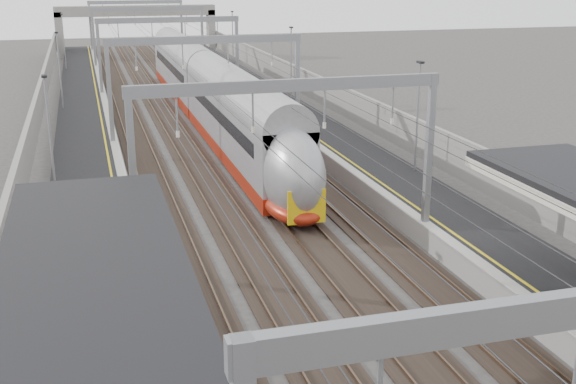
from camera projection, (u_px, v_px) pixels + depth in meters
platform_left at (86, 140)px, 49.70m from camera, size 4.00×120.00×1.00m
platform_right at (308, 127)px, 53.88m from camera, size 4.00×120.00×1.00m
tracks at (202, 139)px, 51.93m from camera, size 11.40×140.00×0.20m
overhead_line at (185, 44)px, 56.20m from camera, size 13.00×140.00×6.60m
overbridge at (136, 17)px, 100.90m from camera, size 22.00×2.20×6.90m
wall_left at (36, 127)px, 48.54m from camera, size 0.30×120.00×3.20m
wall_right at (348, 110)px, 54.39m from camera, size 0.30×120.00×3.20m
train at (212, 100)px, 55.07m from camera, size 2.87×52.35×4.54m
signal_green at (108, 63)px, 75.25m from camera, size 0.32×0.32×3.48m
signal_red_near at (189, 60)px, 77.10m from camera, size 0.32×0.32×3.48m
signal_red_far at (208, 59)px, 78.55m from camera, size 0.32×0.32×3.48m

